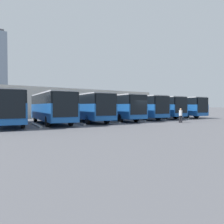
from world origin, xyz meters
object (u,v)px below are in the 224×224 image
Objects in this scene: bus_5 at (51,107)px; pedestrian at (181,115)px; bus_1 at (155,107)px; bus_3 at (114,107)px; bus_4 at (86,107)px; bus_2 at (137,107)px; bus_0 at (175,107)px; bus_6 at (6,107)px.

bus_5 is 6.98× the size of pedestrian.
bus_3 is (8.63, 0.70, 0.00)m from bus_1.
bus_1 is 12.97m from bus_4.
bus_2 is at bearing -166.76° from bus_3.
pedestrian is (-7.84, 7.70, -0.94)m from bus_4.
bus_1 is 1.00× the size of bus_4.
bus_3 is at bearing -170.31° from bus_5.
bus_2 reaches higher than pedestrian.
pedestrian is (-12.16, 7.57, -0.94)m from bus_5.
bus_0 is at bearing -94.53° from pedestrian.
bus_1 is 1.00× the size of bus_5.
bus_2 is 1.00× the size of bus_6.
bus_6 is (17.26, 0.12, 0.00)m from bus_2.
pedestrian is at bearing 93.38° from bus_2.
bus_1 is 8.66m from bus_3.
bus_4 is 4.32m from bus_5.
pedestrian is at bearing 144.57° from bus_4.
bus_0 is 17.26m from bus_4.
bus_5 is (8.63, 0.10, 0.00)m from bus_3.
bus_5 is at bearing -174.82° from bus_6.
bus_1 reaches higher than pedestrian.
bus_0 is 1.00× the size of bus_3.
bus_1 is at bearing -166.29° from bus_3.
bus_6 is (25.90, -0.12, 0.00)m from bus_0.
pedestrian is at bearing 67.66° from bus_1.
bus_5 is 1.00× the size of bus_6.
bus_2 is (8.63, -0.24, 0.00)m from bus_0.
bus_1 is (4.32, -0.62, 0.00)m from bus_0.
bus_0 is 1.00× the size of bus_4.
bus_0 is 1.00× the size of bus_5.
bus_3 and bus_4 have the same top height.
bus_3 is 1.00× the size of bus_4.
bus_0 and bus_5 have the same top height.
bus_6 is 18.28m from pedestrian.
bus_2 is 8.64m from bus_4.
pedestrian is (9.42, 7.75, -0.94)m from bus_0.
bus_5 is 4.33m from bus_6.
bus_0 is at bearing -172.52° from bus_2.
bus_5 is (4.32, 0.13, 0.00)m from bus_4.
bus_1 is 21.59m from bus_6.
bus_4 is 11.03m from pedestrian.
bus_4 is (12.95, 0.67, 0.00)m from bus_1.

